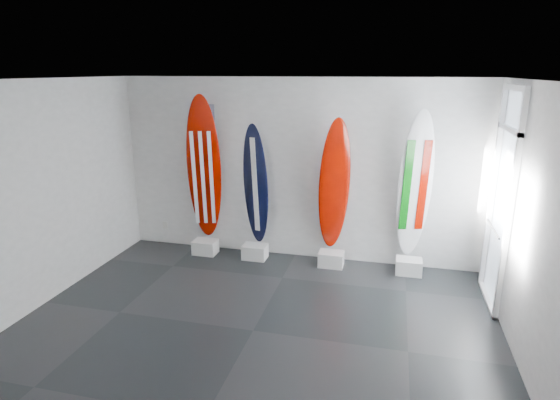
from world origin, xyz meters
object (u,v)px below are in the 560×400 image
(surfboard_italy, at_px, (415,186))
(surfboard_navy, at_px, (256,185))
(surfboard_usa, at_px, (204,169))
(surfboard_swiss, at_px, (334,186))

(surfboard_italy, bearing_deg, surfboard_navy, 164.00)
(surfboard_usa, relative_size, surfboard_navy, 1.23)
(surfboard_navy, distance_m, surfboard_swiss, 1.30)
(surfboard_navy, bearing_deg, surfboard_swiss, 14.83)
(surfboard_usa, bearing_deg, surfboard_navy, -14.52)
(surfboard_usa, distance_m, surfboard_italy, 3.44)
(surfboard_italy, bearing_deg, surfboard_swiss, 164.00)
(surfboard_swiss, distance_m, surfboard_italy, 1.23)
(surfboard_swiss, bearing_deg, surfboard_navy, 159.95)
(surfboard_usa, bearing_deg, surfboard_swiss, -14.52)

